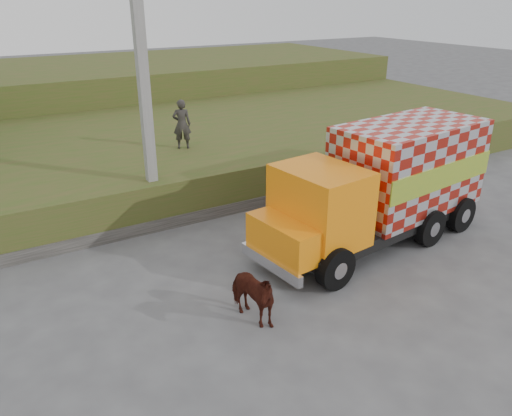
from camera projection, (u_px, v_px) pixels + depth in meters
ground at (254, 279)px, 13.06m from camera, size 120.00×120.00×0.00m
embankment at (132, 155)px, 20.67m from camera, size 40.00×12.00×1.50m
embankment_far at (68, 92)px, 29.87m from camera, size 40.00×12.00×3.00m
retaining_strip at (129, 229)px, 15.37m from camera, size 16.00×0.50×0.40m
utility_pole at (145, 98)px, 14.62m from camera, size 1.20×0.30×8.00m
cargo_truck at (384, 184)px, 14.57m from camera, size 7.90×3.42×3.42m
cow at (251, 295)px, 11.13m from camera, size 1.05×1.71×1.35m
pedestrian at (182, 124)px, 18.54m from camera, size 0.79×0.67×1.85m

